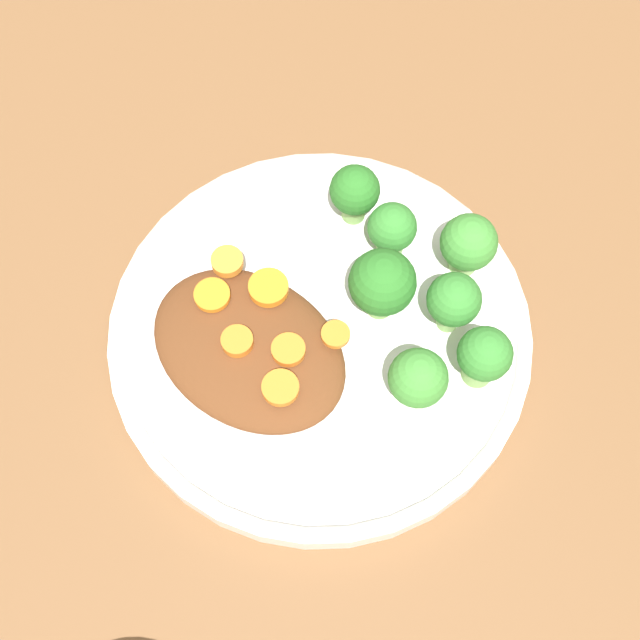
% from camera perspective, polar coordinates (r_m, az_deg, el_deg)
% --- Properties ---
extents(ground_plane, '(4.00, 4.00, 0.00)m').
position_cam_1_polar(ground_plane, '(0.60, -0.00, -1.33)').
color(ground_plane, brown).
extents(plate, '(0.28, 0.28, 0.02)m').
position_cam_1_polar(plate, '(0.59, -0.00, -0.85)').
color(plate, silver).
rests_on(plate, ground_plane).
extents(stew_mound, '(0.14, 0.10, 0.02)m').
position_cam_1_polar(stew_mound, '(0.57, -4.58, -1.84)').
color(stew_mound, '#5B3319').
rests_on(stew_mound, plate).
extents(broccoli_floret_0, '(0.04, 0.04, 0.06)m').
position_cam_1_polar(broccoli_floret_0, '(0.56, 4.00, 2.32)').
color(broccoli_floret_0, '#759E51').
rests_on(broccoli_floret_0, plate).
extents(broccoli_floret_1, '(0.03, 0.03, 0.04)m').
position_cam_1_polar(broccoli_floret_1, '(0.59, 4.99, 5.57)').
color(broccoli_floret_1, '#7FA85B').
rests_on(broccoli_floret_1, plate).
extents(broccoli_floret_2, '(0.03, 0.03, 0.05)m').
position_cam_1_polar(broccoli_floret_2, '(0.55, 10.44, -2.31)').
color(broccoli_floret_2, '#759E51').
rests_on(broccoli_floret_2, plate).
extents(broccoli_floret_3, '(0.04, 0.04, 0.05)m').
position_cam_1_polar(broccoli_floret_3, '(0.59, 9.47, 4.81)').
color(broccoli_floret_3, '#7FA85B').
rests_on(broccoli_floret_3, plate).
extents(broccoli_floret_4, '(0.04, 0.04, 0.05)m').
position_cam_1_polar(broccoli_floret_4, '(0.54, 6.34, -3.69)').
color(broccoli_floret_4, '#759E51').
rests_on(broccoli_floret_4, plate).
extents(broccoli_floret_5, '(0.03, 0.03, 0.05)m').
position_cam_1_polar(broccoli_floret_5, '(0.56, 8.54, 1.19)').
color(broccoli_floret_5, '#7FA85B').
rests_on(broccoli_floret_5, plate).
extents(broccoli_floret_6, '(0.03, 0.03, 0.05)m').
position_cam_1_polar(broccoli_floret_6, '(0.60, 2.23, 8.18)').
color(broccoli_floret_6, '#759E51').
rests_on(broccoli_floret_6, plate).
extents(carrot_slice_0, '(0.02, 0.02, 0.01)m').
position_cam_1_polar(carrot_slice_0, '(0.58, -5.96, 3.75)').
color(carrot_slice_0, orange).
rests_on(carrot_slice_0, stew_mound).
extents(carrot_slice_1, '(0.03, 0.03, 0.01)m').
position_cam_1_polar(carrot_slice_1, '(0.57, -3.32, 2.08)').
color(carrot_slice_1, orange).
rests_on(carrot_slice_1, stew_mound).
extents(carrot_slice_2, '(0.02, 0.02, 0.00)m').
position_cam_1_polar(carrot_slice_2, '(0.57, -6.92, 1.60)').
color(carrot_slice_2, orange).
rests_on(carrot_slice_2, stew_mound).
extents(carrot_slice_3, '(0.02, 0.02, 0.01)m').
position_cam_1_polar(carrot_slice_3, '(0.56, -5.32, -1.35)').
color(carrot_slice_3, orange).
rests_on(carrot_slice_3, stew_mound).
extents(carrot_slice_4, '(0.02, 0.02, 0.01)m').
position_cam_1_polar(carrot_slice_4, '(0.54, -2.55, -4.35)').
color(carrot_slice_4, orange).
rests_on(carrot_slice_4, stew_mound).
extents(carrot_slice_5, '(0.02, 0.02, 0.00)m').
position_cam_1_polar(carrot_slice_5, '(0.56, 1.00, -0.92)').
color(carrot_slice_5, orange).
rests_on(carrot_slice_5, stew_mound).
extents(carrot_slice_6, '(0.02, 0.02, 0.01)m').
position_cam_1_polar(carrot_slice_6, '(0.55, -2.41, -1.65)').
color(carrot_slice_6, orange).
rests_on(carrot_slice_6, stew_mound).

